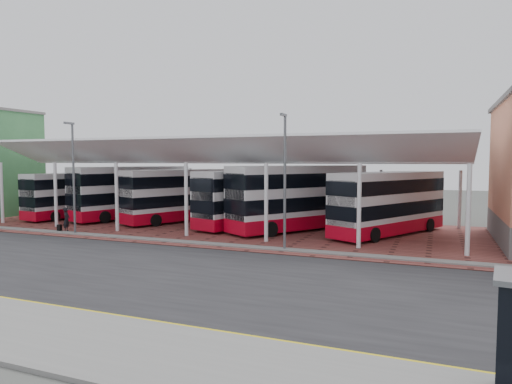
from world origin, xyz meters
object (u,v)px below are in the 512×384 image
(bus_1, at_px, (132,192))
(bus_4, at_px, (299,198))
(bus_3, at_px, (250,198))
(bus_0, at_px, (77,195))
(pedestrian, at_px, (67,220))
(bus_5, at_px, (389,204))
(bus_2, at_px, (182,196))

(bus_1, relative_size, bus_4, 1.02)
(bus_1, distance_m, bus_3, 12.00)
(bus_3, bearing_deg, bus_0, -159.78)
(bus_1, height_order, pedestrian, bus_1)
(pedestrian, bearing_deg, bus_5, -93.14)
(bus_3, xyz_separation_m, pedestrian, (-11.43, -8.15, -1.33))
(bus_4, distance_m, bus_5, 6.58)
(pedestrian, bearing_deg, bus_1, -18.16)
(bus_2, bearing_deg, bus_4, 18.22)
(bus_0, height_order, pedestrian, bus_0)
(bus_1, relative_size, bus_5, 1.09)
(bus_1, xyz_separation_m, bus_3, (12.00, -0.44, -0.12))
(bus_0, relative_size, bus_3, 0.92)
(bus_0, height_order, bus_1, bus_1)
(bus_4, xyz_separation_m, bus_5, (6.57, 0.25, -0.21))
(bus_1, distance_m, bus_5, 22.98)
(bus_3, bearing_deg, bus_1, -164.57)
(bus_3, bearing_deg, bus_5, 14.77)
(bus_2, distance_m, bus_4, 11.01)
(bus_5, distance_m, pedestrian, 23.69)
(bus_2, bearing_deg, bus_3, 21.29)
(bus_0, relative_size, pedestrian, 5.67)
(bus_4, height_order, bus_5, bus_4)
(bus_1, bearing_deg, pedestrian, -67.98)
(bus_5, bearing_deg, bus_1, -154.77)
(bus_2, bearing_deg, bus_5, 21.06)
(bus_3, relative_size, pedestrian, 6.16)
(pedestrian, bearing_deg, bus_0, 16.92)
(bus_4, xyz_separation_m, pedestrian, (-15.81, -7.37, -1.53))
(bus_2, relative_size, bus_4, 0.96)
(bus_0, distance_m, bus_3, 17.36)
(bus_4, bearing_deg, bus_3, -157.33)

